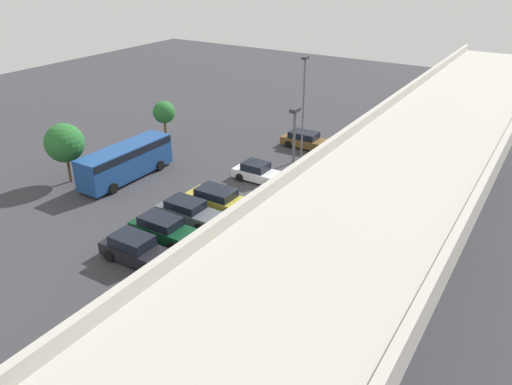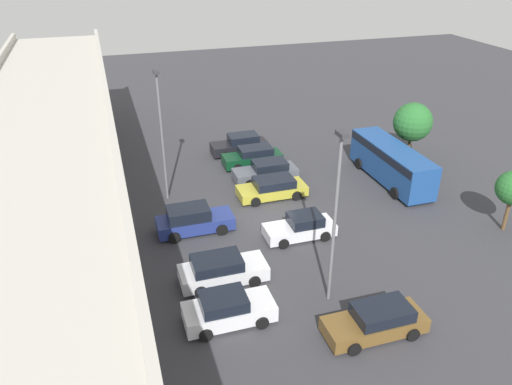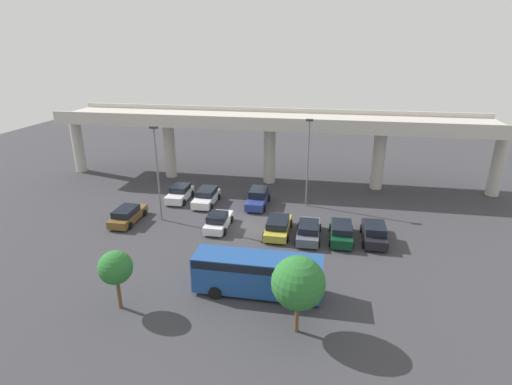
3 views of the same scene
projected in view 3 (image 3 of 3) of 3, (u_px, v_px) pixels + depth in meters
ground_plane at (249, 226)px, 36.88m from camera, size 107.42×107.42×0.00m
highway_overpass at (270, 126)px, 46.26m from camera, size 51.51×7.52×8.43m
parked_car_0 at (128, 215)px, 37.42m from camera, size 2.06×4.77×1.48m
parked_car_1 at (180, 193)px, 42.77m from camera, size 2.10×4.32×1.56m
parked_car_2 at (206, 197)px, 41.81m from camera, size 2.13×4.63×1.53m
parked_car_3 at (218, 221)px, 36.15m from camera, size 1.99×4.31×1.50m
parked_car_4 at (258, 198)px, 41.30m from camera, size 2.08×4.71×1.72m
parked_car_5 at (278, 226)px, 35.16m from camera, size 2.20×4.82×1.41m
parked_car_6 at (308, 230)px, 34.29m from camera, size 2.10×4.77×1.49m
parked_car_7 at (341, 232)px, 33.97m from camera, size 2.03×4.66×1.56m
parked_car_8 at (374, 233)px, 33.76m from camera, size 2.05×4.71×1.65m
shuttle_bus at (258, 272)px, 26.37m from camera, size 8.52×2.58×2.73m
lamp_post_near_aisle at (308, 157)px, 39.79m from camera, size 0.70×0.35×8.98m
lamp_post_mid_lot at (157, 168)px, 36.32m from camera, size 0.70×0.35×8.99m
tree_front_left at (115, 268)px, 24.40m from camera, size 2.11×2.11×3.97m
tree_front_centre at (298, 283)px, 22.16m from camera, size 3.06×3.06×4.81m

